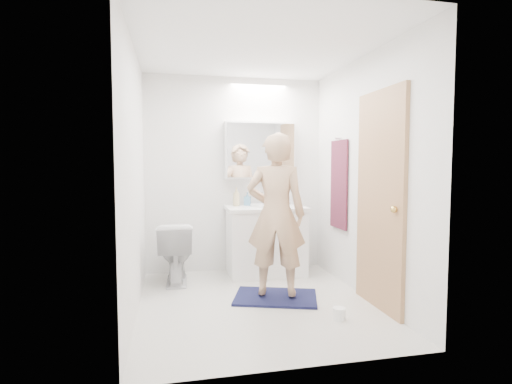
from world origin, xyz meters
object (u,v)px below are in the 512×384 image
object	(u,v)px
medicine_cabinet	(260,150)
person	(276,214)
soap_bottle_b	(247,199)
toothbrush_cup	(276,201)
soap_bottle_a	(236,197)
toilet_paper_roll	(339,314)
toilet	(176,252)
vanity_cabinet	(266,242)

from	to	relation	value
medicine_cabinet	person	xyz separation A→B (m)	(-0.09, -1.09, -0.66)
soap_bottle_b	toothbrush_cup	world-z (taller)	soap_bottle_b
person	toothbrush_cup	distance (m)	1.08
soap_bottle_b	toothbrush_cup	bearing A→B (deg)	-3.19
soap_bottle_a	toothbrush_cup	world-z (taller)	soap_bottle_a
medicine_cabinet	toothbrush_cup	distance (m)	0.66
person	toilet_paper_roll	bearing A→B (deg)	140.72
medicine_cabinet	toilet_paper_roll	distance (m)	2.27
toilet	soap_bottle_b	bearing A→B (deg)	-159.29
medicine_cabinet	soap_bottle_b	bearing A→B (deg)	-169.67
vanity_cabinet	medicine_cabinet	world-z (taller)	medicine_cabinet
vanity_cabinet	person	xyz separation A→B (m)	(-0.11, -0.88, 0.45)
vanity_cabinet	toilet_paper_roll	xyz separation A→B (m)	(0.28, -1.51, -0.34)
person	soap_bottle_b	world-z (taller)	person
medicine_cabinet	soap_bottle_b	xyz separation A→B (m)	(-0.16, -0.03, -0.60)
medicine_cabinet	soap_bottle_a	distance (m)	0.65
toothbrush_cup	toilet_paper_roll	distance (m)	1.86
medicine_cabinet	toothbrush_cup	world-z (taller)	medicine_cabinet
toilet	medicine_cabinet	bearing A→B (deg)	-160.53
vanity_cabinet	soap_bottle_a	xyz separation A→B (m)	(-0.33, 0.15, 0.54)
medicine_cabinet	toilet	size ratio (longest dim) A/B	1.28
soap_bottle_a	toilet_paper_roll	world-z (taller)	soap_bottle_a
toothbrush_cup	vanity_cabinet	bearing A→B (deg)	-136.51
toilet	person	bearing A→B (deg)	143.54
vanity_cabinet	toothbrush_cup	xyz separation A→B (m)	(0.17, 0.16, 0.48)
toilet	toilet_paper_roll	xyz separation A→B (m)	(1.35, -1.39, -0.29)
soap_bottle_a	toilet_paper_roll	bearing A→B (deg)	-69.62
toilet	toilet_paper_roll	distance (m)	1.97
medicine_cabinet	soap_bottle_b	distance (m)	0.62
soap_bottle_b	toilet	bearing A→B (deg)	-161.50
medicine_cabinet	toilet_paper_roll	bearing A→B (deg)	-79.83
toothbrush_cup	soap_bottle_a	bearing A→B (deg)	-178.86
medicine_cabinet	soap_bottle_b	world-z (taller)	medicine_cabinet
vanity_cabinet	person	world-z (taller)	person
medicine_cabinet	toilet	distance (m)	1.59
medicine_cabinet	toothbrush_cup	xyz separation A→B (m)	(0.19, -0.05, -0.63)
vanity_cabinet	medicine_cabinet	xyz separation A→B (m)	(-0.03, 0.21, 1.11)
person	soap_bottle_a	bearing A→B (deg)	-59.44
vanity_cabinet	medicine_cabinet	bearing A→B (deg)	97.05
medicine_cabinet	soap_bottle_a	world-z (taller)	medicine_cabinet
toilet	person	size ratio (longest dim) A/B	0.44
toothbrush_cup	soap_bottle_b	bearing A→B (deg)	176.81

